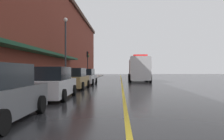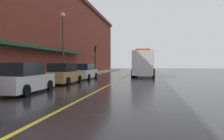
% 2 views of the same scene
% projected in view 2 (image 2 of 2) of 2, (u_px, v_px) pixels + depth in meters
% --- Properties ---
extents(ground_plane, '(112.00, 112.00, 0.00)m').
position_uv_depth(ground_plane, '(125.00, 77.00, 29.49)').
color(ground_plane, '#232326').
extents(sidewalk_left, '(2.40, 70.00, 0.15)m').
position_uv_depth(sidewalk_left, '(79.00, 76.00, 30.53)').
color(sidewalk_left, '#ADA8A0').
rests_on(sidewalk_left, ground).
extents(lane_center_stripe, '(0.16, 70.00, 0.01)m').
position_uv_depth(lane_center_stripe, '(125.00, 77.00, 29.49)').
color(lane_center_stripe, gold).
rests_on(lane_center_stripe, ground).
extents(brick_building_left, '(10.42, 64.00, 12.05)m').
position_uv_depth(brick_building_left, '(35.00, 31.00, 30.35)').
color(brick_building_left, maroon).
rests_on(brick_building_left, ground).
extents(parked_car_1, '(2.06, 4.75, 1.74)m').
position_uv_depth(parked_car_1, '(24.00, 79.00, 13.05)').
color(parked_car_1, silver).
rests_on(parked_car_1, ground).
extents(parked_car_2, '(2.09, 4.61, 1.72)m').
position_uv_depth(parked_car_2, '(63.00, 74.00, 19.26)').
color(parked_car_2, '#A5844C').
rests_on(parked_car_2, ground).
extents(parked_car_3, '(2.10, 4.67, 1.69)m').
position_uv_depth(parked_car_3, '(84.00, 72.00, 24.89)').
color(parked_car_3, silver).
rests_on(parked_car_3, ground).
extents(box_truck, '(2.92, 8.51, 3.47)m').
position_uv_depth(box_truck, '(144.00, 64.00, 30.23)').
color(box_truck, silver).
rests_on(box_truck, ground).
extents(parking_meter_0, '(0.14, 0.18, 1.33)m').
position_uv_depth(parking_meter_0, '(38.00, 72.00, 17.66)').
color(parking_meter_0, '#4C4C51').
rests_on(parking_meter_0, sidewalk_left).
extents(parking_meter_1, '(0.14, 0.18, 1.33)m').
position_uv_depth(parking_meter_1, '(5.00, 74.00, 13.67)').
color(parking_meter_1, '#4C4C51').
rests_on(parking_meter_1, sidewalk_left).
extents(parking_meter_2, '(0.14, 0.18, 1.33)m').
position_uv_depth(parking_meter_2, '(53.00, 71.00, 20.33)').
color(parking_meter_2, '#4C4C51').
rests_on(parking_meter_2, sidewalk_left).
extents(street_lamp_left, '(0.44, 0.44, 6.94)m').
position_uv_depth(street_lamp_left, '(63.00, 38.00, 24.22)').
color(street_lamp_left, '#33383D').
rests_on(street_lamp_left, sidewalk_left).
extents(traffic_light_near, '(0.38, 0.36, 4.30)m').
position_uv_depth(traffic_light_near, '(95.00, 54.00, 35.51)').
color(traffic_light_near, '#232326').
rests_on(traffic_light_near, sidewalk_left).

